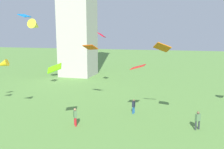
# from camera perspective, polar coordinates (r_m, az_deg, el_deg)

# --- Properties ---
(person_1) EXTENTS (0.31, 0.48, 1.57)m
(person_1) POSITION_cam_1_polar(r_m,az_deg,el_deg) (25.38, 5.28, -7.53)
(person_1) COLOR #235693
(person_1) RESTS_ON ground_plane
(person_2) EXTENTS (0.51, 0.48, 1.71)m
(person_2) POSITION_cam_1_polar(r_m,az_deg,el_deg) (22.54, 20.14, -10.21)
(person_2) COLOR #2D3338
(person_2) RESTS_ON ground_plane
(person_3) EXTENTS (0.47, 0.51, 1.70)m
(person_3) POSITION_cam_1_polar(r_m,az_deg,el_deg) (22.31, -8.97, -9.91)
(person_3) COLOR red
(person_3) RESTS_ON ground_plane
(kite_flying_0) EXTENTS (1.73, 1.27, 1.04)m
(kite_flying_0) POSITION_cam_1_polar(r_m,az_deg,el_deg) (22.29, 12.13, 6.50)
(kite_flying_0) COLOR #C26011
(kite_flying_1) EXTENTS (1.44, 1.00, 0.86)m
(kite_flying_1) POSITION_cam_1_polar(r_m,az_deg,el_deg) (20.44, -13.81, 1.48)
(kite_flying_1) COLOR #62D90B
(kite_flying_3) EXTENTS (1.90, 1.58, 0.70)m
(kite_flying_3) POSITION_cam_1_polar(r_m,az_deg,el_deg) (27.36, -5.31, 6.63)
(kite_flying_3) COLOR #C64508
(kite_flying_4) EXTENTS (0.93, 1.54, 0.79)m
(kite_flying_4) POSITION_cam_1_polar(r_m,az_deg,el_deg) (35.54, -2.54, 9.57)
(kite_flying_4) COLOR red
(kite_flying_5) EXTENTS (1.49, 1.13, 1.12)m
(kite_flying_5) POSITION_cam_1_polar(r_m,az_deg,el_deg) (27.14, -25.12, 2.30)
(kite_flying_5) COLOR yellow
(kite_flying_7) EXTENTS (1.51, 1.21, 0.57)m
(kite_flying_7) POSITION_cam_1_polar(r_m,az_deg,el_deg) (23.35, 6.32, 1.86)
(kite_flying_7) COLOR red
(kite_flying_9) EXTENTS (1.06, 1.55, 0.52)m
(kite_flying_9) POSITION_cam_1_polar(r_m,az_deg,el_deg) (32.32, -20.54, 13.27)
(kite_flying_9) COLOR blue
(kite_flying_11) EXTENTS (1.61, 2.52, 2.05)m
(kite_flying_11) POSITION_cam_1_polar(r_m,az_deg,el_deg) (39.81, -18.16, 11.26)
(kite_flying_11) COLOR gold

